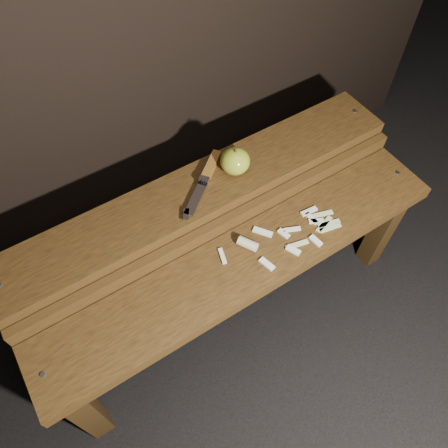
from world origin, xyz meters
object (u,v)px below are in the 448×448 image
bench_front_tier (247,274)px  knife (207,173)px  apple (235,161)px  bench_rear_tier (204,206)px

bench_front_tier → knife: bearing=83.1°
bench_front_tier → apple: size_ratio=13.87×
bench_rear_tier → knife: size_ratio=5.73×
bench_front_tier → bench_rear_tier: size_ratio=1.00×
bench_rear_tier → knife: (0.03, 0.03, 0.10)m
apple → bench_front_tier: bearing=-114.9°
knife → bench_rear_tier: bearing=-137.9°
bench_front_tier → knife: (0.03, 0.25, 0.16)m
apple → knife: size_ratio=0.41×
apple → knife: apple is taller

